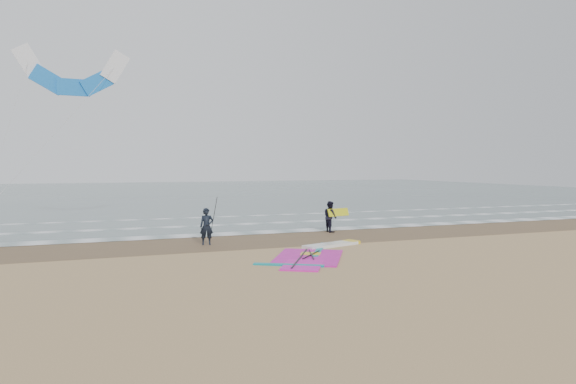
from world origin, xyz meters
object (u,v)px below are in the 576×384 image
object	(u,v)px
windsurf_rig	(316,253)
surf_kite	(73,76)
person_standing	(207,227)
person_walking	(330,217)

from	to	relation	value
windsurf_rig	surf_kite	xyz separation A→B (m)	(-8.86, 12.13, 8.10)
person_standing	person_walking	xyz separation A→B (m)	(6.71, 1.99, 0.00)
person_standing	surf_kite	xyz separation A→B (m)	(-5.42, 8.38, 7.35)
person_walking	person_standing	bearing A→B (deg)	104.17
person_standing	windsurf_rig	bearing A→B (deg)	-38.66
person_standing	person_walking	bearing A→B (deg)	25.30
windsurf_rig	surf_kite	size ratio (longest dim) A/B	0.67
person_standing	surf_kite	world-z (taller)	surf_kite
windsurf_rig	person_walking	distance (m)	6.64
person_walking	windsurf_rig	bearing A→B (deg)	147.99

